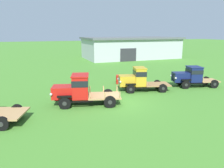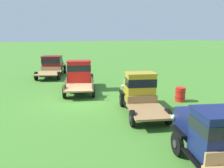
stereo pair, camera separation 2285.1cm
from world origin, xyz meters
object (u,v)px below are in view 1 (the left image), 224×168
farm_shed (131,48)px  vintage_truck_midrow_center (138,79)px  vintage_truck_second_in_line (79,89)px  oil_drum_beside_row (119,79)px  vintage_truck_far_side (191,76)px

farm_shed → vintage_truck_midrow_center: 26.41m
vintage_truck_second_in_line → vintage_truck_midrow_center: 6.29m
farm_shed → oil_drum_beside_row: size_ratio=21.12×
vintage_truck_far_side → vintage_truck_second_in_line: bearing=-172.8°
vintage_truck_second_in_line → farm_shed: bearing=57.3°
vintage_truck_second_in_line → vintage_truck_far_side: size_ratio=1.12×
farm_shed → vintage_truck_midrow_center: farm_shed is taller
oil_drum_beside_row → vintage_truck_far_side: bearing=-31.4°
farm_shed → oil_drum_beside_row: 23.72m
vintage_truck_midrow_center → vintage_truck_far_side: 5.71m
vintage_truck_far_side → oil_drum_beside_row: vintage_truck_far_side is taller
vintage_truck_second_in_line → vintage_truck_far_side: (11.67, 1.47, -0.10)m
vintage_truck_midrow_center → oil_drum_beside_row: vintage_truck_midrow_center is taller
vintage_truck_far_side → oil_drum_beside_row: size_ratio=5.27×
vintage_truck_midrow_center → vintage_truck_far_side: vintage_truck_midrow_center is taller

